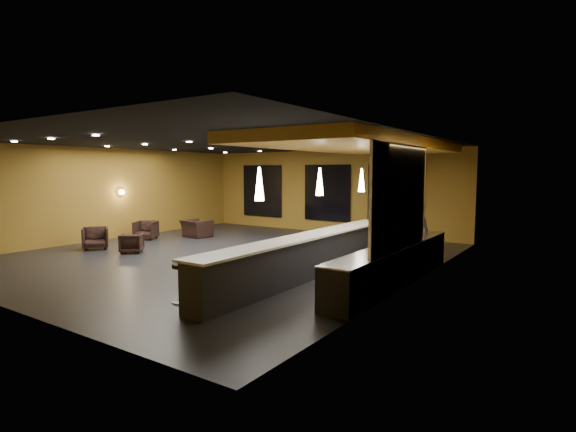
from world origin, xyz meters
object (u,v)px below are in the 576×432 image
Objects in this scene: bar_counter at (309,257)px; armchair_d at (197,228)px; armchair_a at (95,238)px; bar_stool_2 at (280,254)px; staff_b at (408,230)px; column at (382,198)px; staff_c at (416,231)px; pendant_0 at (259,184)px; bar_stool_1 at (240,262)px; bar_stool_4 at (345,238)px; bar_stool_3 at (317,244)px; armchair_c at (146,230)px; bar_stool_0 at (182,278)px; pendant_2 at (362,180)px; prep_counter at (393,265)px; staff_a at (388,231)px; pendant_1 at (320,182)px; armchair_b at (132,243)px.

armchair_d is (-7.25, 3.26, -0.16)m from bar_counter.
bar_stool_2 is at bearing -49.71° from armchair_a.
column is at bearing 118.88° from staff_b.
staff_c is at bearing -20.18° from staff_b.
bar_stool_1 is at bearing 155.73° from pendant_0.
bar_counter is at bearing -77.99° from bar_stool_4.
bar_stool_3 is (0.10, 1.71, 0.04)m from bar_stool_2.
armchair_a is at bearing -110.53° from armchair_c.
pendant_0 is 0.89× the size of bar_stool_0.
bar_counter is at bearing -41.01° from armchair_c.
pendant_2 reaches higher than armchair_a.
armchair_a is (-8.04, -0.66, -0.13)m from bar_counter.
prep_counter is 7.78× the size of bar_stool_4.
pendant_2 is (0.00, 3.00, 1.85)m from bar_counter.
pendant_2 is at bearing -25.34° from bar_stool_4.
bar_stool_4 is at bearing 97.57° from pendant_0.
bar_counter is 11.01× the size of bar_stool_2.
bar_stool_0 is at bearing -75.48° from armchair_a.
staff_b is 2.33× the size of bar_stool_4.
staff_b is at bearing -43.78° from column.
pendant_0 reaches higher than armchair_c.
prep_counter reaches higher than bar_stool_1.
pendant_0 is 0.96× the size of bar_stool_2.
bar_stool_4 is (-0.71, 3.34, -0.01)m from bar_counter.
armchair_a is 1.04× the size of armchair_c.
bar_stool_4 is at bearing 154.66° from pendant_2.
staff_c is (0.70, 0.35, 0.04)m from staff_a.
armchair_a is (-8.04, 1.34, -1.98)m from pendant_0.
bar_stool_3 reaches higher than armchair_a.
staff_a is (0.90, 2.92, 0.37)m from bar_counter.
armchair_a is at bearing 178.13° from staff_a.
pendant_1 and pendant_2 have the same top height.
pendant_0 is at bearing 150.92° from armchair_d.
pendant_0 is 2.46m from bar_stool_0.
prep_counter is 8.57× the size of pendant_0.
pendant_1 is 0.91× the size of bar_stool_4.
pendant_2 is at bearing 90.00° from pendant_1.
column is 8.29m from armchair_b.
staff_a is 9.40m from armchair_c.
column reaches higher than pendant_0.
bar_stool_4 is at bearing -164.85° from staff_c.
staff_a is at bearing -136.58° from staff_c.
armchair_c is at bearing 173.36° from prep_counter.
bar_stool_1 is at bearing -92.15° from bar_stool_4.
bar_stool_4 is at bearing -119.30° from column.
column is 8.10m from bar_stool_0.
staff_c reaches higher than bar_stool_2.
staff_a is (0.90, -1.68, -0.88)m from column.
pendant_2 reaches higher than bar_counter.
bar_stool_2 is at bearing -100.68° from column.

